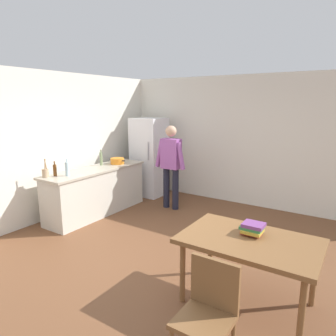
{
  "coord_description": "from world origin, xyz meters",
  "views": [
    {
      "loc": [
        2.3,
        -3.24,
        2.13
      ],
      "look_at": [
        -0.45,
        0.98,
        1.06
      ],
      "focal_mm": 32.72,
      "sensor_mm": 36.0,
      "label": 1
    }
  ],
  "objects_px": {
    "person": "(171,162)",
    "book_stack": "(252,228)",
    "dining_table": "(249,246)",
    "chair": "(208,309)",
    "cooking_pot": "(117,161)",
    "bottle_vinegar_tall": "(101,159)",
    "bottle_water_clear": "(67,169)",
    "bottle_beer_brown": "(55,170)",
    "utensil_jar": "(45,173)",
    "refrigerator": "(149,157)"
  },
  "relations": [
    {
      "from": "cooking_pot",
      "to": "bottle_water_clear",
      "type": "height_order",
      "value": "bottle_water_clear"
    },
    {
      "from": "person",
      "to": "chair",
      "type": "bearing_deg",
      "value": -52.97
    },
    {
      "from": "bottle_water_clear",
      "to": "refrigerator",
      "type": "bearing_deg",
      "value": 88.5
    },
    {
      "from": "bottle_vinegar_tall",
      "to": "bottle_beer_brown",
      "type": "relative_size",
      "value": 1.23
    },
    {
      "from": "refrigerator",
      "to": "bottle_water_clear",
      "type": "distance_m",
      "value": 2.29
    },
    {
      "from": "dining_table",
      "to": "book_stack",
      "type": "bearing_deg",
      "value": 97.52
    },
    {
      "from": "cooking_pot",
      "to": "utensil_jar",
      "type": "height_order",
      "value": "utensil_jar"
    },
    {
      "from": "chair",
      "to": "bottle_beer_brown",
      "type": "xyz_separation_m",
      "value": [
        -3.52,
        1.26,
        0.47
      ]
    },
    {
      "from": "utensil_jar",
      "to": "person",
      "type": "bearing_deg",
      "value": 58.17
    },
    {
      "from": "bottle_vinegar_tall",
      "to": "bottle_water_clear",
      "type": "distance_m",
      "value": 1.01
    },
    {
      "from": "chair",
      "to": "bottle_water_clear",
      "type": "bearing_deg",
      "value": 158.21
    },
    {
      "from": "person",
      "to": "bottle_water_clear",
      "type": "xyz_separation_m",
      "value": [
        -1.01,
        -1.73,
        0.05
      ]
    },
    {
      "from": "person",
      "to": "chair",
      "type": "xyz_separation_m",
      "value": [
        2.35,
        -3.11,
        -0.44
      ]
    },
    {
      "from": "book_stack",
      "to": "person",
      "type": "bearing_deg",
      "value": 139.13
    },
    {
      "from": "bottle_water_clear",
      "to": "book_stack",
      "type": "distance_m",
      "value": 3.36
    },
    {
      "from": "refrigerator",
      "to": "chair",
      "type": "relative_size",
      "value": 1.98
    },
    {
      "from": "refrigerator",
      "to": "chair",
      "type": "height_order",
      "value": "refrigerator"
    },
    {
      "from": "chair",
      "to": "bottle_vinegar_tall",
      "type": "relative_size",
      "value": 2.84
    },
    {
      "from": "refrigerator",
      "to": "bottle_vinegar_tall",
      "type": "bearing_deg",
      "value": -100.77
    },
    {
      "from": "dining_table",
      "to": "utensil_jar",
      "type": "height_order",
      "value": "utensil_jar"
    },
    {
      "from": "bottle_water_clear",
      "to": "utensil_jar",
      "type": "bearing_deg",
      "value": -130.85
    },
    {
      "from": "person",
      "to": "chair",
      "type": "height_order",
      "value": "person"
    },
    {
      "from": "person",
      "to": "cooking_pot",
      "type": "bearing_deg",
      "value": -155.51
    },
    {
      "from": "dining_table",
      "to": "utensil_jar",
      "type": "distance_m",
      "value": 3.61
    },
    {
      "from": "bottle_water_clear",
      "to": "cooking_pot",
      "type": "bearing_deg",
      "value": 90.31
    },
    {
      "from": "cooking_pot",
      "to": "bottle_vinegar_tall",
      "type": "relative_size",
      "value": 1.25
    },
    {
      "from": "dining_table",
      "to": "chair",
      "type": "distance_m",
      "value": 0.98
    },
    {
      "from": "dining_table",
      "to": "bottle_water_clear",
      "type": "distance_m",
      "value": 3.4
    },
    {
      "from": "bottle_beer_brown",
      "to": "book_stack",
      "type": "relative_size",
      "value": 1.07
    },
    {
      "from": "cooking_pot",
      "to": "bottle_beer_brown",
      "type": "bearing_deg",
      "value": -96.4
    },
    {
      "from": "dining_table",
      "to": "chair",
      "type": "relative_size",
      "value": 1.54
    },
    {
      "from": "bottle_beer_brown",
      "to": "book_stack",
      "type": "xyz_separation_m",
      "value": [
        3.51,
        -0.16,
        -0.19
      ]
    },
    {
      "from": "utensil_jar",
      "to": "bottle_vinegar_tall",
      "type": "xyz_separation_m",
      "value": [
        0.05,
        1.26,
        0.06
      ]
    },
    {
      "from": "cooking_pot",
      "to": "utensil_jar",
      "type": "distance_m",
      "value": 1.55
    },
    {
      "from": "refrigerator",
      "to": "person",
      "type": "bearing_deg",
      "value": -30.23
    },
    {
      "from": "dining_table",
      "to": "cooking_pot",
      "type": "height_order",
      "value": "cooking_pot"
    },
    {
      "from": "cooking_pot",
      "to": "utensil_jar",
      "type": "relative_size",
      "value": 1.25
    },
    {
      "from": "person",
      "to": "book_stack",
      "type": "distance_m",
      "value": 3.09
    },
    {
      "from": "bottle_beer_brown",
      "to": "person",
      "type": "bearing_deg",
      "value": 57.75
    },
    {
      "from": "chair",
      "to": "bottle_beer_brown",
      "type": "relative_size",
      "value": 3.5
    },
    {
      "from": "refrigerator",
      "to": "bottle_vinegar_tall",
      "type": "relative_size",
      "value": 5.62
    },
    {
      "from": "bottle_water_clear",
      "to": "book_stack",
      "type": "relative_size",
      "value": 1.24
    },
    {
      "from": "cooking_pot",
      "to": "bottle_beer_brown",
      "type": "height_order",
      "value": "bottle_beer_brown"
    },
    {
      "from": "bottle_vinegar_tall",
      "to": "book_stack",
      "type": "relative_size",
      "value": 1.32
    },
    {
      "from": "bottle_vinegar_tall",
      "to": "utensil_jar",
      "type": "bearing_deg",
      "value": -92.07
    },
    {
      "from": "utensil_jar",
      "to": "bottle_water_clear",
      "type": "relative_size",
      "value": 1.07
    },
    {
      "from": "utensil_jar",
      "to": "bottle_beer_brown",
      "type": "relative_size",
      "value": 1.23
    },
    {
      "from": "person",
      "to": "bottle_beer_brown",
      "type": "distance_m",
      "value": 2.2
    },
    {
      "from": "refrigerator",
      "to": "utensil_jar",
      "type": "relative_size",
      "value": 5.62
    },
    {
      "from": "dining_table",
      "to": "chair",
      "type": "bearing_deg",
      "value": -90.0
    }
  ]
}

